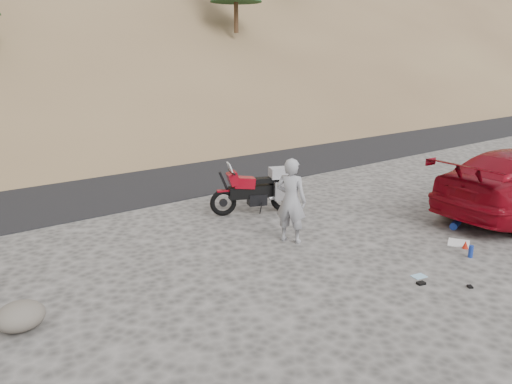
# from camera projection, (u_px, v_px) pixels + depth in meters

# --- Properties ---
(ground) EXTENTS (140.00, 140.00, 0.00)m
(ground) POSITION_uv_depth(u_px,v_px,m) (346.00, 254.00, 10.24)
(ground) COLOR #413F3C
(ground) RESTS_ON ground
(road) EXTENTS (120.00, 7.00, 0.05)m
(road) POSITION_uv_depth(u_px,v_px,m) (150.00, 174.00, 17.10)
(road) COLOR black
(road) RESTS_ON ground
(motorcycle) EXTENTS (2.22, 1.16, 1.39)m
(motorcycle) POSITION_uv_depth(u_px,v_px,m) (258.00, 191.00, 12.79)
(motorcycle) COLOR black
(motorcycle) RESTS_ON ground
(man) EXTENTS (0.71, 0.81, 1.86)m
(man) POSITION_uv_depth(u_px,v_px,m) (290.00, 241.00, 10.96)
(man) COLOR #949499
(man) RESTS_ON ground
(small_rock) EXTENTS (0.83, 0.77, 0.43)m
(small_rock) POSITION_uv_depth(u_px,v_px,m) (20.00, 316.00, 7.38)
(small_rock) COLOR #504B45
(small_rock) RESTS_ON ground
(gear_white_cloth) EXTENTS (0.64, 0.61, 0.02)m
(gear_white_cloth) POSITION_uv_depth(u_px,v_px,m) (459.00, 243.00, 10.83)
(gear_white_cloth) COLOR white
(gear_white_cloth) RESTS_ON ground
(gear_blue_mat) EXTENTS (0.48, 0.31, 0.18)m
(gear_blue_mat) POSITION_uv_depth(u_px,v_px,m) (456.00, 224.00, 11.78)
(gear_blue_mat) COLOR navy
(gear_blue_mat) RESTS_ON ground
(gear_bottle) EXTENTS (0.10, 0.10, 0.25)m
(gear_bottle) POSITION_uv_depth(u_px,v_px,m) (471.00, 252.00, 10.04)
(gear_bottle) COLOR navy
(gear_bottle) RESTS_ON ground
(gear_funnel) EXTENTS (0.16, 0.16, 0.17)m
(gear_funnel) POSITION_uv_depth(u_px,v_px,m) (465.00, 245.00, 10.52)
(gear_funnel) COLOR #AB190B
(gear_funnel) RESTS_ON ground
(gear_glove_a) EXTENTS (0.17, 0.14, 0.04)m
(gear_glove_a) POSITION_uv_depth(u_px,v_px,m) (421.00, 283.00, 8.89)
(gear_glove_a) COLOR black
(gear_glove_a) RESTS_ON ground
(gear_glove_b) EXTENTS (0.12, 0.13, 0.03)m
(gear_glove_b) POSITION_uv_depth(u_px,v_px,m) (470.00, 287.00, 8.76)
(gear_glove_b) COLOR black
(gear_glove_b) RESTS_ON ground
(gear_blue_cloth) EXTENTS (0.30, 0.24, 0.01)m
(gear_blue_cloth) POSITION_uv_depth(u_px,v_px,m) (419.00, 276.00, 9.20)
(gear_blue_cloth) COLOR #8BB8D8
(gear_blue_cloth) RESTS_ON ground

